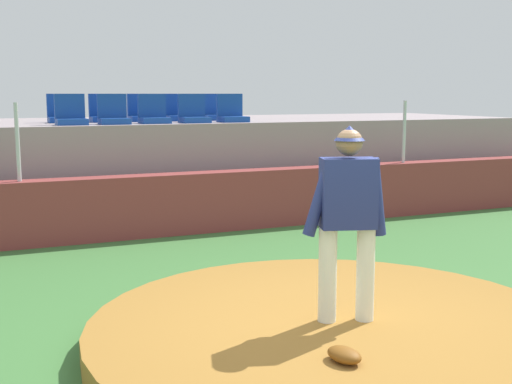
% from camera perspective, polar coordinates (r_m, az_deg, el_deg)
% --- Properties ---
extents(ground_plane, '(60.00, 60.00, 0.00)m').
position_cam_1_polar(ground_plane, '(5.98, 6.85, -13.09)').
color(ground_plane, '#3D7136').
extents(pitchers_mound, '(4.35, 4.35, 0.22)m').
position_cam_1_polar(pitchers_mound, '(5.94, 6.87, -12.08)').
color(pitchers_mound, olive).
rests_on(pitchers_mound, ground_plane).
extents(pitcher, '(0.73, 0.38, 1.71)m').
position_cam_1_polar(pitcher, '(5.68, 7.99, -1.51)').
color(pitcher, white).
rests_on(pitcher, pitchers_mound).
extents(fielding_glove, '(0.26, 0.34, 0.11)m').
position_cam_1_polar(fielding_glove, '(5.06, 7.68, -13.85)').
color(fielding_glove, brown).
rests_on(fielding_glove, pitchers_mound).
extents(brick_barrier, '(17.48, 0.40, 0.96)m').
position_cam_1_polar(brick_barrier, '(10.41, -7.12, -1.03)').
color(brick_barrier, brown).
rests_on(brick_barrier, ground_plane).
extents(fence_post_left, '(0.06, 0.06, 1.12)m').
position_cam_1_polar(fence_post_left, '(9.91, -20.02, 4.09)').
color(fence_post_left, silver).
rests_on(fence_post_left, brick_barrier).
extents(fence_post_right, '(0.06, 0.06, 1.12)m').
position_cam_1_polar(fence_post_right, '(12.19, 12.76, 5.13)').
color(fence_post_right, silver).
rests_on(fence_post_right, brick_barrier).
extents(bleacher_platform, '(15.20, 3.92, 1.70)m').
position_cam_1_polar(bleacher_platform, '(12.83, -10.31, 2.37)').
color(bleacher_platform, gray).
rests_on(bleacher_platform, ground_plane).
extents(stadium_chair_0, '(0.48, 0.44, 0.50)m').
position_cam_1_polar(stadium_chair_0, '(11.11, -15.81, 6.45)').
color(stadium_chair_0, '#143D93').
rests_on(stadium_chair_0, bleacher_platform).
extents(stadium_chair_1, '(0.48, 0.44, 0.50)m').
position_cam_1_polar(stadium_chair_1, '(11.19, -12.30, 6.59)').
color(stadium_chair_1, '#143D93').
rests_on(stadium_chair_1, bleacher_platform).
extents(stadium_chair_2, '(0.48, 0.44, 0.50)m').
position_cam_1_polar(stadium_chair_2, '(11.38, -8.91, 6.71)').
color(stadium_chair_2, '#143D93').
rests_on(stadium_chair_2, bleacher_platform).
extents(stadium_chair_3, '(0.48, 0.44, 0.50)m').
position_cam_1_polar(stadium_chair_3, '(11.54, -5.48, 6.80)').
color(stadium_chair_3, '#143D93').
rests_on(stadium_chair_3, bleacher_platform).
extents(stadium_chair_4, '(0.48, 0.44, 0.50)m').
position_cam_1_polar(stadium_chair_4, '(11.80, -2.15, 6.87)').
color(stadium_chair_4, '#143D93').
rests_on(stadium_chair_4, bleacher_platform).
extents(stadium_chair_5, '(0.48, 0.44, 0.50)m').
position_cam_1_polar(stadium_chair_5, '(12.02, -16.51, 6.55)').
color(stadium_chair_5, '#143D93').
rests_on(stadium_chair_5, bleacher_platform).
extents(stadium_chair_6, '(0.48, 0.44, 0.50)m').
position_cam_1_polar(stadium_chair_6, '(12.09, -13.11, 6.69)').
color(stadium_chair_6, '#143D93').
rests_on(stadium_chair_6, bleacher_platform).
extents(stadium_chair_7, '(0.48, 0.44, 0.50)m').
position_cam_1_polar(stadium_chair_7, '(12.22, -9.90, 6.80)').
color(stadium_chair_7, '#143D93').
rests_on(stadium_chair_7, bleacher_platform).
extents(stadium_chair_8, '(0.48, 0.44, 0.50)m').
position_cam_1_polar(stadium_chair_8, '(12.39, -6.73, 6.89)').
color(stadium_chair_8, '#143D93').
rests_on(stadium_chair_8, bleacher_platform).
extents(stadium_chair_9, '(0.48, 0.44, 0.50)m').
position_cam_1_polar(stadium_chair_9, '(12.64, -3.55, 6.97)').
color(stadium_chair_9, '#143D93').
rests_on(stadium_chair_9, bleacher_platform).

